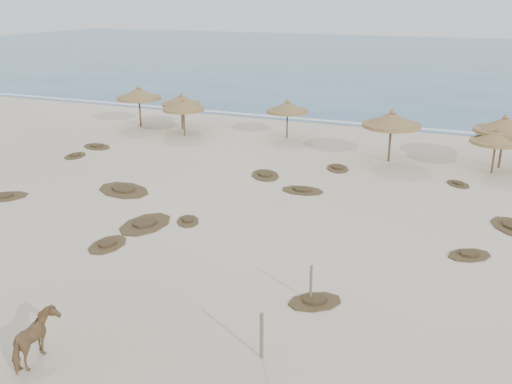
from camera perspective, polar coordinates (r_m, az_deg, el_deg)
ground at (r=21.37m, az=-8.45°, el=-6.86°), size 160.00×160.00×0.00m
ocean at (r=92.37m, az=16.55°, el=12.61°), size 200.00×100.00×0.01m
foam_line at (r=44.52m, az=8.94°, el=6.87°), size 70.00×0.60×0.01m
palapa_0 at (r=43.19m, az=-11.64°, el=9.55°), size 3.97×3.97×3.07m
palapa_1 at (r=41.82m, az=-7.48°, el=9.03°), size 3.65×3.65×2.66m
palapa_2 at (r=39.80m, az=-7.27°, el=8.55°), size 3.41×3.41×2.68m
palapa_3 at (r=38.86m, az=3.16°, el=8.43°), size 3.18×3.18×2.68m
palapa_4 at (r=33.93m, az=13.41°, el=6.98°), size 4.38×4.38×3.15m
palapa_5 at (r=33.48m, az=22.91°, el=5.04°), size 3.59×3.59×2.57m
palapa_6 at (r=34.64m, az=23.61°, el=6.08°), size 3.65×3.65×3.11m
horse at (r=16.60m, az=-21.19°, el=-13.59°), size 1.05×1.73×1.36m
fence_post_near at (r=15.69m, az=0.57°, el=-14.17°), size 0.13×0.13×1.36m
fence_post_far at (r=18.39m, az=5.51°, el=-9.08°), size 0.09×0.09×1.25m
scrub_0 at (r=30.15m, az=-23.97°, el=-0.41°), size 2.68×2.64×0.16m
scrub_1 at (r=29.26m, az=-13.10°, el=0.21°), size 3.61×2.95×0.16m
scrub_2 at (r=24.81m, az=-6.83°, el=-2.87°), size 1.54×1.74×0.16m
scrub_3 at (r=28.54m, az=4.66°, el=0.18°), size 2.20×1.49×0.16m
scrub_4 at (r=22.96m, az=20.54°, el=-5.90°), size 2.05×1.95×0.16m
scrub_5 at (r=26.35m, az=24.26°, el=-3.17°), size 2.45×2.81×0.16m
scrub_6 at (r=38.16m, az=-15.63°, el=4.42°), size 2.47×2.01×0.16m
scrub_7 at (r=32.42m, az=8.16°, el=2.38°), size 1.84×2.18×0.16m
scrub_8 at (r=36.33m, az=-17.62°, el=3.50°), size 1.46×1.93×0.16m
scrub_9 at (r=24.77m, az=-11.00°, el=-3.14°), size 1.95×2.86×0.16m
scrub_10 at (r=31.20m, az=19.55°, el=0.78°), size 1.66×1.72×0.16m
scrub_11 at (r=23.12m, az=-14.62°, el=-5.08°), size 1.29×1.94×0.16m
scrub_12 at (r=18.57m, az=5.91°, el=-10.81°), size 2.12×2.03×0.16m
scrub_13 at (r=30.86m, az=0.93°, el=1.72°), size 2.42×2.68×0.16m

